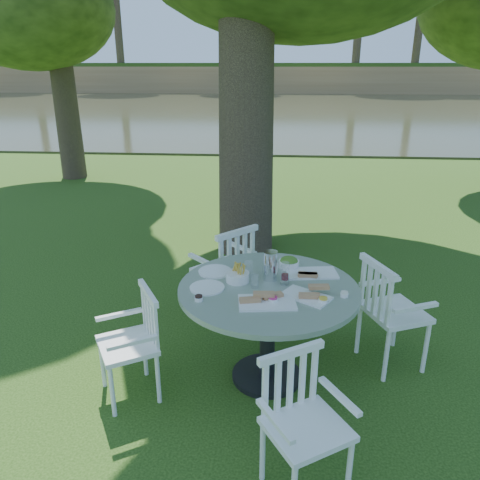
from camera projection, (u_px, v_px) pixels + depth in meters
name	position (u px, v px, depth m)	size (l,w,h in m)	color
ground	(238.00, 330.00, 4.49)	(140.00, 140.00, 0.00)	#18370B
table	(268.00, 306.00, 3.58)	(1.37, 1.37, 0.82)	black
chair_ne	(386.00, 306.00, 3.79)	(0.59, 0.61, 0.94)	white
chair_nw	(229.00, 267.00, 4.48)	(0.67, 0.67, 0.97)	white
chair_sw	(138.00, 335.00, 3.48)	(0.56, 0.57, 0.85)	white
chair_se	(299.00, 411.00, 2.71)	(0.58, 0.57, 0.86)	white
tableware	(266.00, 276.00, 3.59)	(1.17, 0.87, 0.23)	white
river	(272.00, 110.00, 25.94)	(100.00, 28.00, 0.12)	#2F311D
far_bank	(281.00, 4.00, 40.27)	(100.00, 18.00, 15.20)	#967146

